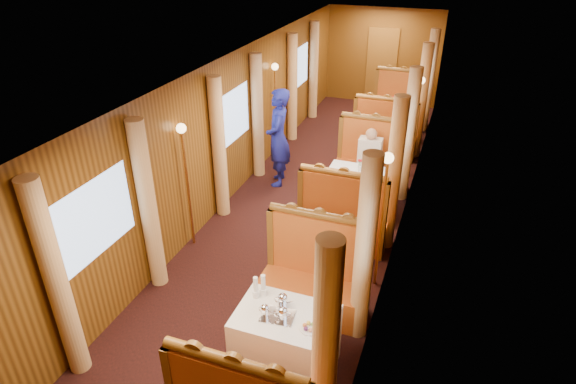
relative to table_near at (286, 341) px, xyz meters
The scene contains 47 objects.
floor 3.60m from the table_near, 102.09° to the left, with size 3.00×12.00×0.01m, color black, non-canonical shape.
ceiling 4.16m from the table_near, 102.09° to the left, with size 3.00×12.00×0.01m, color silver, non-canonical shape.
wall_far 9.57m from the table_near, 94.51° to the left, with size 3.00×2.50×0.01m, color brown, non-canonical shape.
wall_left 4.25m from the table_near, 122.74° to the left, with size 12.00×2.50×0.01m, color brown, non-canonical shape.
wall_right 3.68m from the table_near, 77.91° to the left, with size 12.00×2.50×0.01m, color brown, non-canonical shape.
doorway_far 9.52m from the table_near, 94.53° to the left, with size 0.80×0.04×2.00m, color brown.
table_near is the anchor object (origin of this frame).
banquette_near_aft 1.02m from the table_near, 90.00° to the left, with size 1.30×0.55×1.34m.
table_mid 3.50m from the table_near, 90.00° to the left, with size 1.05×0.72×0.75m, color white.
banquette_mid_fwd 2.49m from the table_near, 90.00° to the left, with size 1.30×0.55×1.34m.
banquette_mid_aft 4.51m from the table_near, 90.00° to the left, with size 1.30×0.55×1.34m.
table_far 7.00m from the table_near, 90.00° to the left, with size 1.05×0.72×0.75m, color white.
banquette_far_fwd 5.99m from the table_near, 90.00° to the left, with size 1.30×0.55×1.34m.
banquette_far_aft 8.01m from the table_near, 90.00° to the left, with size 1.30×0.55×1.34m.
tea_tray 0.39m from the table_near, 143.63° to the right, with size 0.34×0.26×0.01m, color silver.
teapot_left 0.49m from the table_near, 152.98° to the right, with size 0.15×0.11×0.12m, color silver, non-canonical shape.
teapot_right 0.45m from the table_near, 89.96° to the right, with size 0.17×0.12×0.13m, color silver, non-canonical shape.
teapot_back 0.46m from the table_near, 124.54° to the left, with size 0.17×0.13×0.14m, color silver, non-canonical shape.
fruit_plate 0.50m from the table_near, 19.82° to the right, with size 0.20×0.20×0.05m.
cup_inboard 0.64m from the table_near, 158.93° to the left, with size 0.08×0.08×0.26m.
cup_outboard 0.62m from the table_near, 147.50° to the left, with size 0.08×0.08×0.26m.
rose_vase_mid 3.52m from the table_near, 90.02° to the left, with size 0.06×0.06×0.36m.
rose_vase_far 7.01m from the table_near, 90.13° to the left, with size 0.06×0.06×0.36m.
window_left_near 2.48m from the table_near, behind, with size 1.20×0.90×0.01m, color #8FADD5, non-canonical shape.
curtain_left_near_a 2.41m from the table_near, 159.89° to the right, with size 0.22×0.22×2.35m, color #DDAF71.
curtain_left_near_b 2.41m from the table_near, 159.89° to the left, with size 0.22×0.22×2.35m, color #DDAF71.
window_right_near 1.30m from the table_near, ahead, with size 1.20×0.90×0.01m, color #8FADD5, non-canonical shape.
curtain_right_near_a 1.28m from the table_near, 51.07° to the right, with size 0.22×0.22×2.35m, color #DDAF71.
curtain_right_near_b 1.28m from the table_near, 51.07° to the left, with size 0.22×0.22×2.35m, color #DDAF71.
window_left_mid 4.29m from the table_near, 122.56° to the left, with size 1.20×0.90×0.01m, color #8FADD5, non-canonical shape.
curtain_left_mid_a 3.55m from the table_near, 128.06° to the left, with size 0.22×0.22×2.35m, color #DDAF71.
curtain_left_mid_b 4.85m from the table_near, 116.46° to the left, with size 0.22×0.22×2.35m, color #DDAF71.
window_right_mid 3.73m from the table_near, 78.14° to the left, with size 1.20×0.90×0.01m, color #8FADD5, non-canonical shape.
curtain_right_mid_a 2.90m from the table_near, 76.96° to the left, with size 0.22×0.22×2.35m, color #DDAF71.
curtain_right_mid_b 4.40m from the table_near, 81.63° to the left, with size 0.22×0.22×2.35m, color #DDAF71.
window_left_far 7.43m from the table_near, 107.71° to the left, with size 1.20×0.90×0.01m, color #8FADD5, non-canonical shape.
curtain_left_far_a 6.62m from the table_near, 108.90° to the left, with size 0.22×0.22×2.35m, color #DDAF71.
curtain_left_far_b 8.11m from the table_near, 105.31° to the left, with size 0.22×0.22×2.35m, color #DDAF71.
window_right_far 7.12m from the table_near, 84.01° to the left, with size 1.20×0.90×0.01m, color #8FADD5, non-canonical shape.
curtain_right_far_a 6.30m from the table_near, 84.22° to the left, with size 0.22×0.22×2.35m, color #DDAF71.
curtain_right_far_b 7.85m from the table_near, 85.37° to the left, with size 0.22×0.22×2.35m, color #DDAF71.
sconce_left_fore 2.95m from the table_near, 140.86° to the left, with size 0.14×0.14×1.95m.
sconce_right_fore 2.12m from the table_near, 69.62° to the left, with size 0.14×0.14×1.95m.
sconce_left_aft 5.76m from the table_near, 112.27° to the left, with size 0.14×0.14×1.95m.
sconce_right_aft 5.39m from the table_near, 82.94° to the left, with size 0.14×0.14×1.95m.
steward 4.42m from the table_near, 111.94° to the left, with size 0.66×0.44×1.82m, color navy.
passenger 4.32m from the table_near, 90.00° to the left, with size 0.40×0.44×0.76m.
Camera 1 is at (2.05, -7.01, 4.27)m, focal length 30.00 mm.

